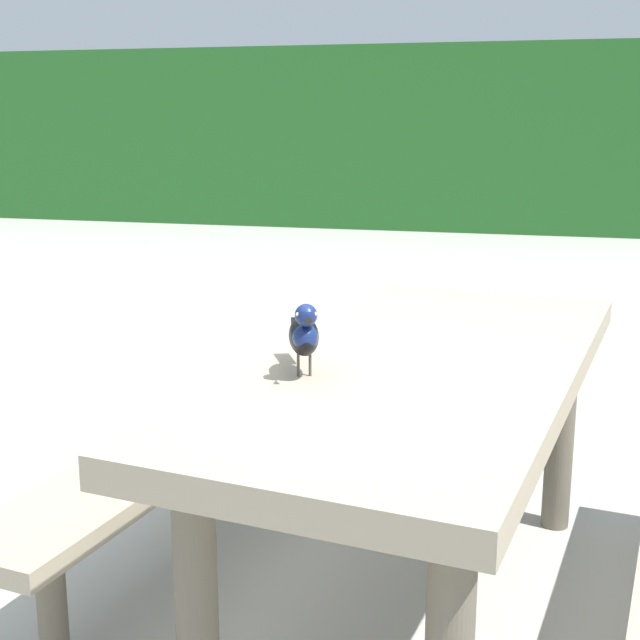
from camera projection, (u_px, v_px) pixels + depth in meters
name	position (u px, v px, depth m)	size (l,w,h in m)	color
ground_plane	(359.00, 623.00, 2.36)	(60.00, 60.00, 0.00)	#A3A099
hedge_wall	(517.00, 138.00, 10.79)	(28.00, 1.88, 2.16)	#235B23
picnic_table_foreground	(422.00, 423.00, 2.27)	(1.91, 1.94, 0.74)	gray
bird_grackle	(304.00, 334.00, 2.03)	(0.14, 0.28, 0.18)	black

